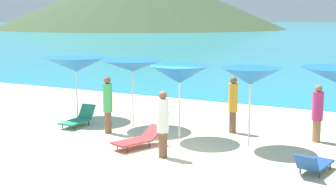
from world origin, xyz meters
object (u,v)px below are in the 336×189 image
Objects in this scene: lounge_chair_2 at (139,139)px; umbrella_2 at (180,75)px; umbrella_1 at (132,66)px; beachgoer_2 at (317,112)px; umbrella_0 at (76,65)px; umbrella_3 at (251,76)px; lounge_chair_0 at (79,118)px; beachgoer_0 at (163,122)px; lounge_chair_1 at (313,164)px; beachgoer_1 at (233,103)px; beachgoer_3 at (108,103)px.

umbrella_2 is at bearing 89.44° from lounge_chair_2.
umbrella_1 is 6.02m from beachgoer_2.
lounge_chair_2 is (-0.58, -1.45, -1.72)m from umbrella_2.
umbrella_3 is (6.75, -0.72, 0.04)m from umbrella_0.
umbrella_2 is at bearing -16.02° from umbrella_1.
lounge_chair_0 reaches higher than lounge_chair_2.
umbrella_2 is 1.26× the size of beachgoer_0.
lounge_chair_0 is 8.15m from lounge_chair_1.
beachgoer_2 is (3.79, 1.55, -1.06)m from umbrella_2.
beachgoer_2 reaches higher than lounge_chair_2.
beachgoer_1 is at bearing -33.33° from lounge_chair_1.
umbrella_2 is at bearing -177.86° from umbrella_3.
umbrella_0 is at bearing -127.15° from beachgoer_0.
umbrella_2 is 1.23× the size of beachgoer_1.
beachgoer_0 is at bearing 46.66° from beachgoer_3.
beachgoer_3 is at bearing -14.48° from lounge_chair_0.
umbrella_2 is at bearing -125.28° from beachgoer_2.
beachgoer_2 reaches higher than lounge_chair_0.
beachgoer_1 is (1.78, 2.88, 0.73)m from lounge_chair_2.
umbrella_1 is at bearing 163.98° from umbrella_2.
umbrella_1 is at bearing -4.85° from umbrella_0.
umbrella_0 is 1.36× the size of beachgoer_0.
lounge_chair_0 is 5.27m from beachgoer_1.
umbrella_1 reaches higher than beachgoer_3.
beachgoer_3 is at bearing -105.17° from umbrella_1.
lounge_chair_1 is at bearing -17.84° from umbrella_1.
lounge_chair_2 is at bearing -113.10° from beachgoer_2.
umbrella_1 is at bearing -138.09° from beachgoer_2.
umbrella_0 reaches higher than beachgoer_0.
lounge_chair_1 is 3.87m from beachgoer_0.
beachgoer_0 is at bearing -28.69° from umbrella_0.
umbrella_3 reaches higher than lounge_chair_2.
umbrella_1 reaches higher than lounge_chair_1.
beachgoer_3 is (1.47, -0.36, 0.72)m from lounge_chair_0.
umbrella_0 is 5.89m from beachgoer_1.
lounge_chair_2 is 1.38m from beachgoer_0.
umbrella_2 is 1.23× the size of beachgoer_3.
beachgoer_2 is at bearing 42.38° from umbrella_3.
beachgoer_0 reaches higher than beachgoer_2.
umbrella_1 is 1.63× the size of lounge_chair_1.
beachgoer_1 is at bearing 103.26° from beachgoer_3.
lounge_chair_1 is 3.10m from beachgoer_2.
umbrella_0 is at bearing 173.94° from umbrella_3.
beachgoer_2 is at bearing 22.29° from umbrella_2.
lounge_chair_1 is 6.68m from beachgoer_3.
beachgoer_0 is 3.48m from beachgoer_1.
lounge_chair_2 is 0.89× the size of beachgoer_3.
lounge_chair_0 is 4.72m from beachgoer_0.
beachgoer_0 is 1.04× the size of beachgoer_2.
lounge_chair_2 is (3.21, -1.34, -0.01)m from lounge_chair_0.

